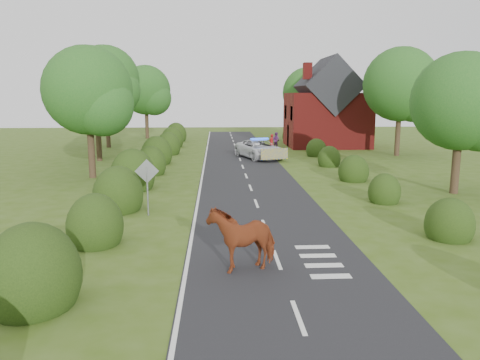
{
  "coord_description": "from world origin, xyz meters",
  "views": [
    {
      "loc": [
        -1.93,
        -18.39,
        5.29
      ],
      "look_at": [
        -0.83,
        3.48,
        1.3
      ],
      "focal_mm": 35.0,
      "sensor_mm": 36.0,
      "label": 1
    }
  ],
  "objects": [
    {
      "name": "tree_left_d",
      "position": [
        -10.23,
        39.85,
        5.64
      ],
      "size": [
        6.15,
        6.0,
        8.89
      ],
      "color": "#332316",
      "rests_on": "ground"
    },
    {
      "name": "tree_left_b",
      "position": [
        -11.25,
        19.86,
        5.04
      ],
      "size": [
        5.74,
        5.6,
        8.07
      ],
      "color": "#332316",
      "rests_on": "ground"
    },
    {
      "name": "road_markings",
      "position": [
        -1.6,
        12.93,
        0.03
      ],
      "size": [
        4.96,
        70.0,
        0.01
      ],
      "color": "white",
      "rests_on": "road"
    },
    {
      "name": "road_sign",
      "position": [
        -5.0,
        2.0,
        1.65
      ],
      "size": [
        1.06,
        0.08,
        2.53
      ],
      "color": "gray",
      "rests_on": "ground"
    },
    {
      "name": "hedgerow_left",
      "position": [
        -6.51,
        11.69,
        0.75
      ],
      "size": [
        2.75,
        50.41,
        3.0
      ],
      "color": "#1E3410",
      "rests_on": "ground"
    },
    {
      "name": "ground",
      "position": [
        0.0,
        0.0,
        0.0
      ],
      "size": [
        120.0,
        120.0,
        0.0
      ],
      "primitive_type": "plane",
      "color": "#3B5713"
    },
    {
      "name": "tree_right_c",
      "position": [
        9.27,
        37.85,
        5.34
      ],
      "size": [
        6.15,
        6.0,
        8.58
      ],
      "color": "#332316",
      "rests_on": "ground"
    },
    {
      "name": "hedgerow_right",
      "position": [
        6.6,
        11.21,
        0.55
      ],
      "size": [
        2.1,
        45.78,
        2.1
      ],
      "color": "#1E3410",
      "rests_on": "ground"
    },
    {
      "name": "tree_left_a",
      "position": [
        -9.75,
        11.86,
        5.34
      ],
      "size": [
        5.74,
        5.6,
        8.38
      ],
      "color": "#332316",
      "rests_on": "ground"
    },
    {
      "name": "tree_right_b",
      "position": [
        14.29,
        21.84,
        5.94
      ],
      "size": [
        6.56,
        6.4,
        9.4
      ],
      "color": "#332316",
      "rests_on": "ground"
    },
    {
      "name": "pedestrian_red",
      "position": [
        3.37,
        26.4,
        0.79
      ],
      "size": [
        0.67,
        0.67,
        1.58
      ],
      "primitive_type": "imported",
      "rotation": [
        0.0,
        0.0,
        3.92
      ],
      "color": "maroon",
      "rests_on": "ground"
    },
    {
      "name": "tree_right_a",
      "position": [
        11.23,
        5.87,
        4.74
      ],
      "size": [
        5.33,
        5.2,
        7.56
      ],
      "color": "#332316",
      "rests_on": "ground"
    },
    {
      "name": "tree_left_c",
      "position": [
        -12.7,
        29.83,
        6.53
      ],
      "size": [
        6.97,
        6.8,
        10.22
      ],
      "color": "#332316",
      "rests_on": "ground"
    },
    {
      "name": "road",
      "position": [
        0.0,
        15.0,
        0.01
      ],
      "size": [
        6.0,
        70.0,
        0.02
      ],
      "primitive_type": "cube",
      "color": "black",
      "rests_on": "ground"
    },
    {
      "name": "cow",
      "position": [
        -1.16,
        -4.54,
        0.82
      ],
      "size": [
        2.62,
        2.04,
        1.65
      ],
      "primitive_type": "imported",
      "rotation": [
        0.0,
        0.0,
        -1.17
      ],
      "color": "brown",
      "rests_on": "ground"
    },
    {
      "name": "house",
      "position": [
        9.49,
        30.0,
        3.79
      ],
      "size": [
        8.0,
        7.4,
        9.17
      ],
      "color": "maroon",
      "rests_on": "ground"
    },
    {
      "name": "pedestrian_purple",
      "position": [
        4.02,
        28.14,
        0.82
      ],
      "size": [
        1.0,
        1.0,
        1.63
      ],
      "primitive_type": "imported",
      "rotation": [
        0.0,
        0.0,
        2.36
      ],
      "color": "#692D73",
      "rests_on": "ground"
    },
    {
      "name": "police_van",
      "position": [
        1.69,
        20.77,
        0.79
      ],
      "size": [
        4.34,
        6.23,
        1.73
      ],
      "rotation": [
        0.0,
        0.0,
        0.34
      ],
      "color": "silver",
      "rests_on": "ground"
    }
  ]
}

